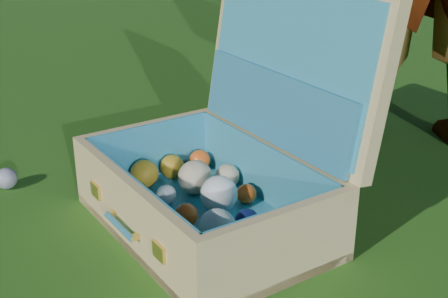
# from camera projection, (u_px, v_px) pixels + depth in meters

# --- Properties ---
(ground) EXTENTS (60.00, 60.00, 0.00)m
(ground) POSITION_uv_depth(u_px,v_px,m) (149.00, 234.00, 1.49)
(ground) COLOR #215114
(ground) RESTS_ON ground
(stray_ball) EXTENTS (0.06, 0.06, 0.06)m
(stray_ball) POSITION_uv_depth(u_px,v_px,m) (6.00, 178.00, 1.70)
(stray_ball) COLOR #3B5F9A
(stray_ball) RESTS_ON ground
(suitcase) EXTENTS (0.74, 0.68, 0.58)m
(suitcase) POSITION_uv_depth(u_px,v_px,m) (232.00, 159.00, 1.50)
(suitcase) COLOR #DEBD77
(suitcase) RESTS_ON ground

